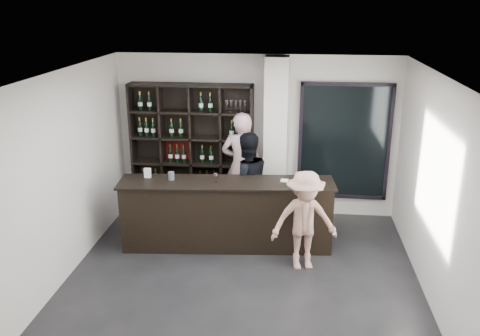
# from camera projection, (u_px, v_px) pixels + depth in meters

# --- Properties ---
(floor) EXTENTS (5.00, 5.50, 0.01)m
(floor) POSITION_uv_depth(u_px,v_px,m) (240.00, 289.00, 7.00)
(floor) COLOR black
(floor) RESTS_ON ground
(wine_shelf) EXTENTS (2.20, 0.35, 2.40)m
(wine_shelf) POSITION_uv_depth(u_px,v_px,m) (192.00, 150.00, 9.15)
(wine_shelf) COLOR black
(wine_shelf) RESTS_ON floor
(structural_column) EXTENTS (0.40, 0.40, 2.90)m
(structural_column) POSITION_uv_depth(u_px,v_px,m) (275.00, 141.00, 8.83)
(structural_column) COLOR silver
(structural_column) RESTS_ON floor
(glass_panel) EXTENTS (1.60, 0.08, 2.10)m
(glass_panel) POSITION_uv_depth(u_px,v_px,m) (344.00, 142.00, 8.93)
(glass_panel) COLOR black
(glass_panel) RESTS_ON floor
(tasting_counter) EXTENTS (3.35, 0.69, 1.10)m
(tasting_counter) POSITION_uv_depth(u_px,v_px,m) (227.00, 214.00, 8.04)
(tasting_counter) COLOR black
(tasting_counter) RESTS_ON floor
(taster_pink) EXTENTS (0.72, 0.47, 1.96)m
(taster_pink) POSITION_uv_depth(u_px,v_px,m) (242.00, 167.00, 8.97)
(taster_pink) COLOR #D3A7AE
(taster_pink) RESTS_ON floor
(taster_black) EXTENTS (1.04, 0.95, 1.74)m
(taster_black) POSITION_uv_depth(u_px,v_px,m) (246.00, 183.00, 8.47)
(taster_black) COLOR black
(taster_black) RESTS_ON floor
(customer) EXTENTS (1.06, 0.74, 1.50)m
(customer) POSITION_uv_depth(u_px,v_px,m) (304.00, 221.00, 7.34)
(customer) COLOR #A07667
(customer) RESTS_ON floor
(wine_glass) EXTENTS (0.09, 0.09, 0.18)m
(wine_glass) POSITION_uv_depth(u_px,v_px,m) (216.00, 177.00, 7.80)
(wine_glass) COLOR white
(wine_glass) RESTS_ON tasting_counter
(spit_cup) EXTENTS (0.13, 0.13, 0.13)m
(spit_cup) POSITION_uv_depth(u_px,v_px,m) (171.00, 176.00, 7.94)
(spit_cup) COLOR #9EB0BF
(spit_cup) RESTS_ON tasting_counter
(napkin_stack) EXTENTS (0.13, 0.13, 0.02)m
(napkin_stack) POSITION_uv_depth(u_px,v_px,m) (284.00, 181.00, 7.89)
(napkin_stack) COLOR white
(napkin_stack) RESTS_ON tasting_counter
(card_stand) EXTENTS (0.10, 0.05, 0.16)m
(card_stand) POSITION_uv_depth(u_px,v_px,m) (148.00, 173.00, 8.02)
(card_stand) COLOR white
(card_stand) RESTS_ON tasting_counter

